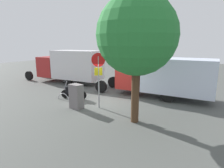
% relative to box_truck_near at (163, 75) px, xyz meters
% --- Properties ---
extents(ground_plane, '(60.00, 60.00, 0.00)m').
position_rel_box_truck_near_xyz_m(ground_plane, '(2.79, 3.04, -1.53)').
color(ground_plane, '#4F514E').
extents(box_truck_near, '(8.08, 2.49, 2.68)m').
position_rel_box_truck_near_xyz_m(box_truck_near, '(0.00, 0.00, 0.00)').
color(box_truck_near, black).
rests_on(box_truck_near, ground).
extents(box_truck_far, '(8.12, 2.76, 3.00)m').
position_rel_box_truck_near_xyz_m(box_truck_far, '(8.92, -0.47, 0.12)').
color(box_truck_far, black).
rests_on(box_truck_far, ground).
extents(motorcycle, '(1.77, 0.74, 1.20)m').
position_rel_box_truck_near_xyz_m(motorcycle, '(4.90, 3.40, -1.01)').
color(motorcycle, black).
rests_on(motorcycle, ground).
extents(stop_sign, '(0.71, 0.33, 3.12)m').
position_rel_box_truck_near_xyz_m(stop_sign, '(2.44, 4.04, 0.55)').
color(stop_sign, '#9E9EA3').
rests_on(stop_sign, ground).
extents(street_tree, '(3.54, 3.54, 5.76)m').
position_rel_box_truck_near_xyz_m(street_tree, '(-0.14, 4.79, 2.44)').
color(street_tree, '#47301E').
rests_on(street_tree, ground).
extents(utility_cabinet, '(0.75, 0.57, 1.39)m').
position_rel_box_truck_near_xyz_m(utility_cabinet, '(3.48, 4.76, -0.83)').
color(utility_cabinet, slate).
rests_on(utility_cabinet, ground).
extents(bike_rack_hoop, '(0.85, 0.17, 0.85)m').
position_rel_box_truck_near_xyz_m(bike_rack_hoop, '(5.42, 3.90, -1.53)').
color(bike_rack_hoop, '#B7B7BC').
rests_on(bike_rack_hoop, ground).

